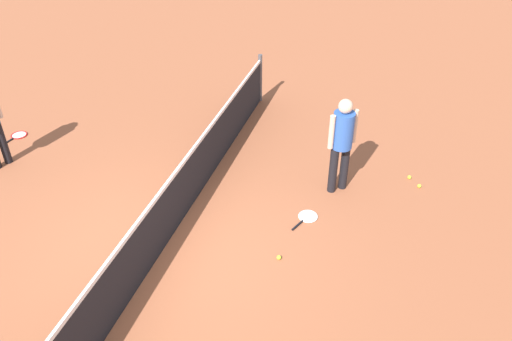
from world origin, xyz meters
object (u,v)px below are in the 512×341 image
at_px(tennis_racket_near_player, 307,217).
at_px(tennis_ball_baseline, 409,177).
at_px(player_near_side, 342,138).
at_px(tennis_ball_near_player, 419,186).
at_px(tennis_ball_midcourt, 279,257).
at_px(tennis_racket_far_player, 18,136).

bearing_deg(tennis_racket_near_player, tennis_ball_baseline, -43.54).
distance_m(player_near_side, tennis_ball_baseline, 1.66).
xyz_separation_m(player_near_side, tennis_ball_near_player, (0.45, -1.35, -0.98)).
height_order(player_near_side, tennis_racket_near_player, player_near_side).
bearing_deg(tennis_ball_baseline, player_near_side, 119.61).
distance_m(tennis_racket_near_player, tennis_ball_baseline, 2.16).
bearing_deg(player_near_side, tennis_ball_near_player, -71.47).
xyz_separation_m(tennis_ball_midcourt, tennis_ball_baseline, (2.59, -1.68, 0.00)).
xyz_separation_m(tennis_ball_near_player, tennis_ball_baseline, (0.21, 0.18, 0.00)).
height_order(tennis_ball_midcourt, tennis_ball_baseline, same).
xyz_separation_m(player_near_side, tennis_racket_near_player, (-0.90, 0.32, -1.00)).
bearing_deg(tennis_racket_far_player, tennis_ball_baseline, -83.96).
bearing_deg(tennis_ball_midcourt, player_near_side, -14.74).
relative_size(tennis_ball_near_player, tennis_ball_midcourt, 1.00).
bearing_deg(tennis_ball_baseline, tennis_ball_midcourt, 147.06).
bearing_deg(player_near_side, tennis_racket_near_player, 160.58).
height_order(tennis_racket_near_player, tennis_ball_midcourt, tennis_ball_midcourt).
relative_size(tennis_racket_near_player, tennis_ball_baseline, 9.15).
height_order(tennis_ball_near_player, tennis_ball_midcourt, same).
relative_size(player_near_side, tennis_racket_far_player, 2.83).
xyz_separation_m(tennis_racket_near_player, tennis_ball_midcourt, (-1.02, 0.19, 0.02)).
bearing_deg(tennis_racket_near_player, tennis_ball_midcourt, 169.55).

